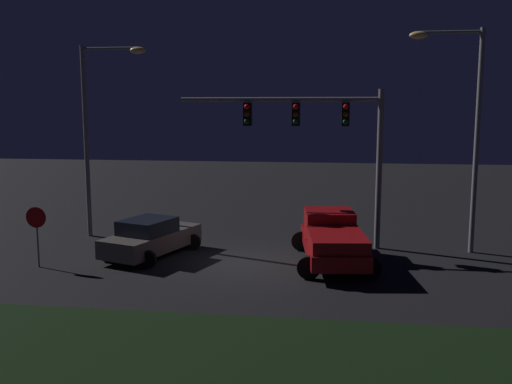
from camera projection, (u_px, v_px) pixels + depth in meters
ground_plane at (240, 262)px, 21.39m from camera, size 80.00×80.00×0.00m
grass_median at (183, 354)px, 13.22m from camera, size 26.48×5.07×0.10m
pickup_truck at (332, 236)px, 21.17m from camera, size 3.31×5.60×1.80m
car_sedan at (151, 237)px, 22.13m from camera, size 3.36×4.75×1.51m
traffic_signal_gantry at (319, 129)px, 23.06m from camera, size 8.32×0.56×6.50m
street_lamp_left at (98, 118)px, 24.89m from camera, size 2.95×0.44×8.44m
street_lamp_right at (464, 115)px, 22.06m from camera, size 2.84×0.44×8.78m
stop_sign at (37, 225)px, 20.44m from camera, size 0.76×0.08×2.23m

